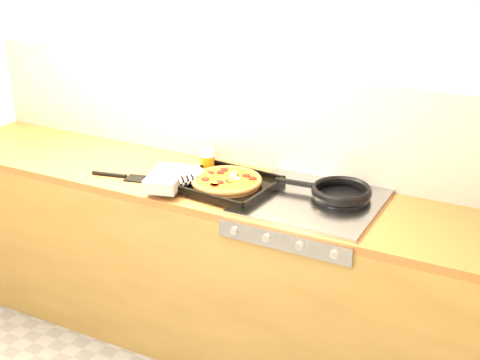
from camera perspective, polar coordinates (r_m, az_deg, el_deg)
The scene contains 9 objects.
room_shell at distance 3.33m, azimuth 0.91°, elevation 5.31°, with size 3.20×3.20×3.20m.
counter_run at distance 3.38m, azimuth -1.36°, elevation -7.40°, with size 3.20×0.62×0.90m.
stovetop at distance 3.00m, azimuth 6.12°, elevation -1.85°, with size 0.60×0.56×0.02m, color #A0A1A6.
pizza_on_tray at distance 3.11m, azimuth -2.52°, elevation -0.03°, with size 0.58×0.48×0.07m.
frying_pan at distance 3.03m, azimuth 8.53°, elevation -1.05°, with size 0.46×0.29×0.04m.
tomato_can at distance 3.40m, azimuth -2.75°, elevation 2.11°, with size 0.07×0.07×0.10m.
juice_glass at distance 3.30m, azimuth -2.79°, elevation 1.62°, with size 0.08×0.08×0.12m.
wooden_spoon at distance 3.26m, azimuth 2.20°, elevation 0.44°, with size 0.30×0.05×0.02m.
black_spatula at distance 3.31m, azimuth -10.16°, elevation 0.34°, with size 0.29×0.11×0.02m.
Camera 1 is at (1.41, -1.46, 2.16)m, focal length 50.00 mm.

